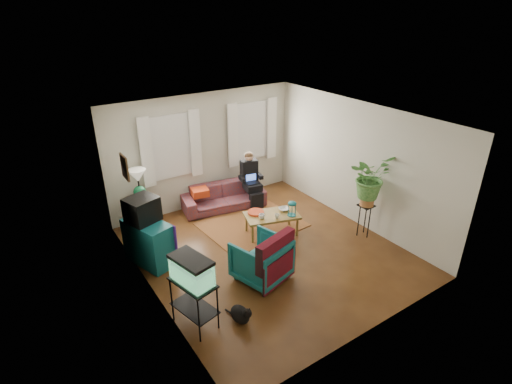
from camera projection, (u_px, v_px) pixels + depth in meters
floor at (268, 251)px, 7.68m from camera, size 4.50×5.00×0.01m
ceiling at (270, 119)px, 6.56m from camera, size 4.50×5.00×0.01m
wall_back at (204, 151)px, 9.00m from camera, size 4.50×0.01×2.60m
wall_front at (378, 257)px, 5.25m from camera, size 4.50×0.01×2.60m
wall_left at (147, 225)px, 5.99m from camera, size 0.01×5.00×2.60m
wall_right at (357, 164)px, 8.25m from camera, size 0.01×5.00×2.60m
window_left at (170, 147)px, 8.47m from camera, size 1.08×0.04×1.38m
window_right at (251, 131)px, 9.50m from camera, size 1.08×0.04×1.38m
curtains_left at (172, 148)px, 8.41m from camera, size 1.36×0.06×1.50m
curtains_right at (253, 132)px, 9.44m from camera, size 1.36×0.06×1.50m
picture_frame at (125, 167)px, 6.37m from camera, size 0.04×0.32×0.40m
area_rug at (252, 224)px, 8.58m from camera, size 2.09×1.71×0.01m
sofa at (223, 193)px, 9.16m from camera, size 1.99×1.08×0.74m
seated_person at (251, 181)px, 9.32m from camera, size 0.57×0.66×1.12m
side_table at (143, 212)px, 8.37m from camera, size 0.55×0.55×0.69m
table_lamp at (139, 184)px, 8.09m from camera, size 0.41×0.41×0.63m
dresser at (149, 243)px, 7.18m from camera, size 0.73×1.02×0.83m
crt_tv at (142, 209)px, 6.97m from camera, size 0.63×0.60×0.44m
aquarium_stand at (194, 303)px, 5.77m from camera, size 0.54×0.77×0.78m
aquarium at (192, 270)px, 5.52m from camera, size 0.49×0.70×0.41m
black_cat at (240, 313)px, 5.92m from camera, size 0.32×0.42×0.32m
armchair at (261, 257)px, 6.77m from camera, size 0.99×0.95×0.84m
serape_throw at (276, 256)px, 6.50m from camera, size 0.86×0.41×0.69m
coffee_table at (272, 224)px, 8.16m from camera, size 1.21×0.88×0.45m
cup_a at (262, 216)px, 7.90m from camera, size 0.15×0.15×0.10m
cup_b at (277, 216)px, 7.91m from camera, size 0.12×0.12×0.09m
bowl at (284, 209)px, 8.22m from camera, size 0.27×0.27×0.05m
snack_tray at (256, 212)px, 8.11m from camera, size 0.42×0.42×0.04m
birdcage at (292, 208)px, 7.97m from camera, size 0.22×0.22×0.31m
plant_stand at (364, 220)px, 8.06m from camera, size 0.31×0.31×0.69m
potted_plant at (369, 183)px, 7.70m from camera, size 0.82×0.72×0.88m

